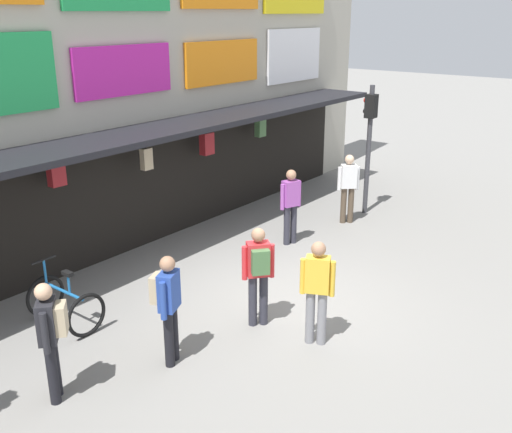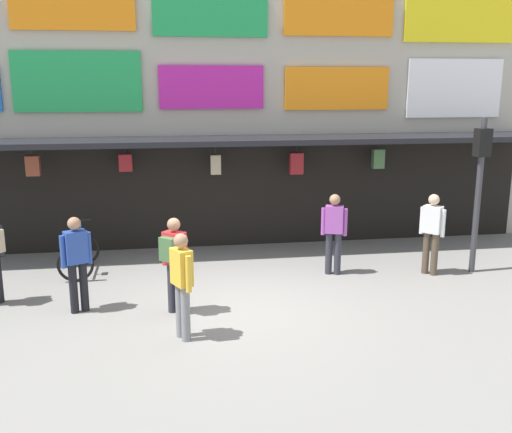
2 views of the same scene
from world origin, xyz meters
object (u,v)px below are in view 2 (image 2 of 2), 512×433
at_px(pedestrian_in_purple, 432,230).
at_px(pedestrian_in_blue, 174,259).
at_px(pedestrian_in_white, 334,230).
at_px(pedestrian_in_green, 182,280).
at_px(bicycle_parked, 79,255).
at_px(traffic_light_far, 480,170).
at_px(pedestrian_in_red, 76,257).

xyz_separation_m(pedestrian_in_purple, pedestrian_in_blue, (-5.23, -1.33, 0.04)).
bearing_deg(pedestrian_in_white, pedestrian_in_green, -139.78).
bearing_deg(pedestrian_in_white, bicycle_parked, 170.75).
distance_m(pedestrian_in_purple, pedestrian_in_green, 5.64).
distance_m(traffic_light_far, bicycle_parked, 8.36).
distance_m(bicycle_parked, pedestrian_in_white, 5.28).
bearing_deg(pedestrian_in_green, pedestrian_in_blue, 95.86).
height_order(pedestrian_in_red, pedestrian_in_blue, same).
xyz_separation_m(bicycle_parked, pedestrian_in_blue, (1.93, -2.48, 0.59)).
relative_size(traffic_light_far, bicycle_parked, 2.75).
bearing_deg(pedestrian_in_purple, pedestrian_in_red, -171.90).
bearing_deg(pedestrian_in_red, pedestrian_in_white, 14.64).
bearing_deg(pedestrian_in_green, pedestrian_in_purple, 24.75).
bearing_deg(pedestrian_in_blue, bicycle_parked, 127.88).
height_order(pedestrian_in_white, pedestrian_in_green, same).
height_order(bicycle_parked, pedestrian_in_red, pedestrian_in_red).
relative_size(traffic_light_far, pedestrian_in_red, 1.90).
bearing_deg(bicycle_parked, pedestrian_in_red, -82.39).
bearing_deg(bicycle_parked, pedestrian_in_purple, -9.09).
xyz_separation_m(pedestrian_in_purple, pedestrian_in_red, (-6.87, -0.98, 0.04)).
height_order(bicycle_parked, pedestrian_in_purple, pedestrian_in_purple).
bearing_deg(pedestrian_in_red, bicycle_parked, 97.61).
xyz_separation_m(pedestrian_in_blue, pedestrian_in_green, (0.11, -1.03, -0.04)).
bearing_deg(pedestrian_in_purple, pedestrian_in_green, -155.25).
bearing_deg(pedestrian_in_white, pedestrian_in_blue, -153.36).
relative_size(pedestrian_in_red, pedestrian_in_blue, 1.00).
height_order(pedestrian_in_purple, pedestrian_in_red, same).
xyz_separation_m(pedestrian_in_white, pedestrian_in_blue, (-3.25, -1.63, 0.04)).
relative_size(bicycle_parked, pedestrian_in_purple, 0.69).
height_order(pedestrian_in_white, pedestrian_in_red, same).
bearing_deg(pedestrian_in_blue, pedestrian_in_white, 26.64).
distance_m(traffic_light_far, pedestrian_in_purple, 1.52).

